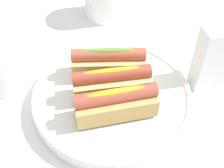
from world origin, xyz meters
The scene contains 7 objects.
ground_plane centered at (0.00, 0.00, 0.00)m, with size 2.40×2.40×0.00m, color white.
serving_bowl centered at (0.03, 0.00, 0.02)m, with size 0.32×0.32×0.03m.
hotdog_front centered at (0.04, -0.05, 0.06)m, with size 0.16×0.09×0.06m.
hotdog_back centered at (0.03, 0.00, 0.06)m, with size 0.16×0.08×0.06m.
hotdog_side centered at (0.02, 0.06, 0.06)m, with size 0.15×0.06×0.06m.
water_glass centered at (-0.21, 0.03, 0.04)m, with size 0.07×0.07×0.09m.
napkin_box centered at (0.25, 0.07, 0.07)m, with size 0.11×0.04×0.15m, color white.
Camera 1 is at (0.05, -0.39, 0.48)m, focal length 47.24 mm.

